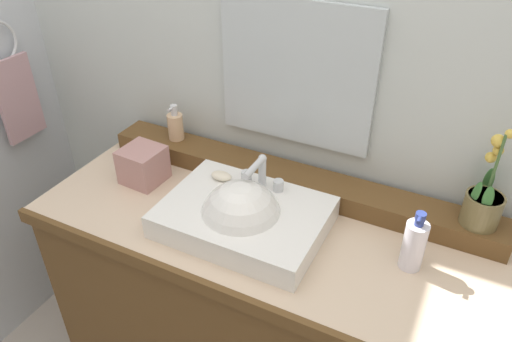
{
  "coord_description": "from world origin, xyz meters",
  "views": [
    {
      "loc": [
        0.5,
        -1.03,
        1.82
      ],
      "look_at": [
        -0.02,
        -0.01,
        1.06
      ],
      "focal_mm": 34.18,
      "sensor_mm": 36.0,
      "label": 1
    }
  ],
  "objects_px": {
    "soap_dispenser": "(175,126)",
    "tissue_box": "(143,165)",
    "sink_basin": "(243,219)",
    "lotion_bottle": "(414,244)",
    "potted_plant": "(483,203)",
    "soap_bar": "(221,176)",
    "hand_towel": "(18,99)"
  },
  "relations": [
    {
      "from": "soap_dispenser",
      "to": "tissue_box",
      "type": "height_order",
      "value": "soap_dispenser"
    },
    {
      "from": "sink_basin",
      "to": "soap_dispenser",
      "type": "distance_m",
      "value": 0.5
    },
    {
      "from": "lotion_bottle",
      "to": "sink_basin",
      "type": "bearing_deg",
      "value": -171.8
    },
    {
      "from": "sink_basin",
      "to": "potted_plant",
      "type": "xyz_separation_m",
      "value": [
        0.62,
        0.26,
        0.1
      ]
    },
    {
      "from": "potted_plant",
      "to": "soap_dispenser",
      "type": "height_order",
      "value": "potted_plant"
    },
    {
      "from": "potted_plant",
      "to": "sink_basin",
      "type": "bearing_deg",
      "value": -157.41
    },
    {
      "from": "sink_basin",
      "to": "tissue_box",
      "type": "relative_size",
      "value": 3.66
    },
    {
      "from": "potted_plant",
      "to": "tissue_box",
      "type": "height_order",
      "value": "potted_plant"
    },
    {
      "from": "lotion_bottle",
      "to": "tissue_box",
      "type": "bearing_deg",
      "value": 179.58
    },
    {
      "from": "tissue_box",
      "to": "soap_bar",
      "type": "bearing_deg",
      "value": 5.69
    },
    {
      "from": "potted_plant",
      "to": "tissue_box",
      "type": "bearing_deg",
      "value": -170.08
    },
    {
      "from": "soap_bar",
      "to": "tissue_box",
      "type": "height_order",
      "value": "tissue_box"
    },
    {
      "from": "soap_dispenser",
      "to": "hand_towel",
      "type": "xyz_separation_m",
      "value": [
        -0.62,
        -0.15,
        0.03
      ]
    },
    {
      "from": "soap_dispenser",
      "to": "tissue_box",
      "type": "bearing_deg",
      "value": -91.2
    },
    {
      "from": "sink_basin",
      "to": "lotion_bottle",
      "type": "height_order",
      "value": "sink_basin"
    },
    {
      "from": "tissue_box",
      "to": "potted_plant",
      "type": "bearing_deg",
      "value": 9.92
    },
    {
      "from": "sink_basin",
      "to": "potted_plant",
      "type": "relative_size",
      "value": 1.59
    },
    {
      "from": "sink_basin",
      "to": "soap_bar",
      "type": "height_order",
      "value": "sink_basin"
    },
    {
      "from": "soap_bar",
      "to": "potted_plant",
      "type": "height_order",
      "value": "potted_plant"
    },
    {
      "from": "soap_bar",
      "to": "hand_towel",
      "type": "distance_m",
      "value": 0.91
    },
    {
      "from": "hand_towel",
      "to": "sink_basin",
      "type": "bearing_deg",
      "value": -6.81
    },
    {
      "from": "soap_dispenser",
      "to": "hand_towel",
      "type": "distance_m",
      "value": 0.64
    },
    {
      "from": "lotion_bottle",
      "to": "hand_towel",
      "type": "bearing_deg",
      "value": 177.94
    },
    {
      "from": "sink_basin",
      "to": "potted_plant",
      "type": "bearing_deg",
      "value": 22.59
    },
    {
      "from": "sink_basin",
      "to": "lotion_bottle",
      "type": "relative_size",
      "value": 2.6
    },
    {
      "from": "lotion_bottle",
      "to": "tissue_box",
      "type": "xyz_separation_m",
      "value": [
        -0.9,
        0.01,
        -0.02
      ]
    },
    {
      "from": "soap_bar",
      "to": "potted_plant",
      "type": "xyz_separation_m",
      "value": [
        0.75,
        0.15,
        0.05
      ]
    },
    {
      "from": "soap_bar",
      "to": "soap_dispenser",
      "type": "bearing_deg",
      "value": 150.04
    },
    {
      "from": "soap_bar",
      "to": "lotion_bottle",
      "type": "xyz_separation_m",
      "value": [
        0.61,
        -0.04,
        -0.01
      ]
    },
    {
      "from": "soap_bar",
      "to": "soap_dispenser",
      "type": "height_order",
      "value": "soap_dispenser"
    },
    {
      "from": "sink_basin",
      "to": "potted_plant",
      "type": "height_order",
      "value": "potted_plant"
    },
    {
      "from": "sink_basin",
      "to": "soap_bar",
      "type": "bearing_deg",
      "value": 141.37
    }
  ]
}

